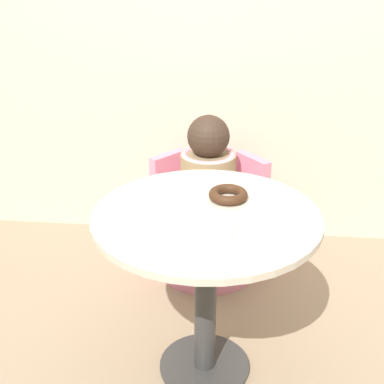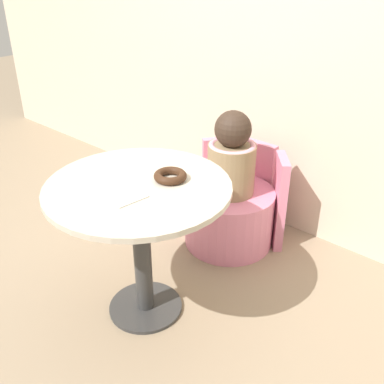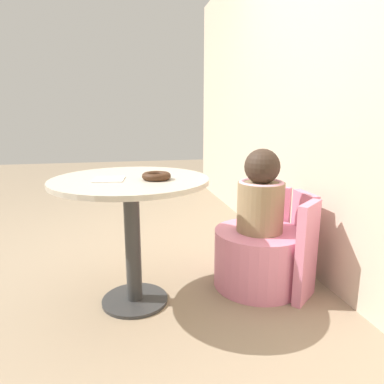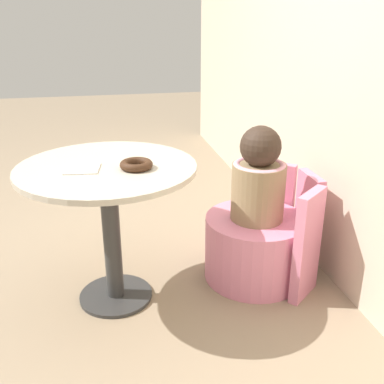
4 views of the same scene
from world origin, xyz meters
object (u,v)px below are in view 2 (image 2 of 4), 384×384
object	(u,v)px
round_table	(140,214)
donut	(170,176)
tub_chair	(229,217)
child_figure	(232,157)

from	to	relation	value
round_table	donut	world-z (taller)	donut
donut	tub_chair	bearing A→B (deg)	100.76
child_figure	donut	xyz separation A→B (m)	(0.12, -0.61, 0.15)
tub_chair	round_table	bearing A→B (deg)	-86.46
donut	round_table	bearing A→B (deg)	-119.12
round_table	tub_chair	distance (m)	0.83
tub_chair	child_figure	distance (m)	0.39
tub_chair	donut	distance (m)	0.82
round_table	donut	distance (m)	0.22
tub_chair	donut	world-z (taller)	donut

